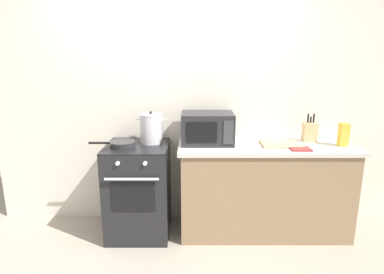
{
  "coord_description": "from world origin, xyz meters",
  "views": [
    {
      "loc": [
        0.18,
        -2.41,
        1.75
      ],
      "look_at": [
        0.17,
        0.6,
        1.0
      ],
      "focal_mm": 30.4,
      "sensor_mm": 36.0,
      "label": 1
    }
  ],
  "objects_px": {
    "knife_block": "(311,132)",
    "pasta_box": "(345,135)",
    "frying_pan": "(123,144)",
    "stock_pot": "(152,128)",
    "oven_mitt": "(302,149)",
    "cutting_board": "(281,144)",
    "stove": "(140,190)",
    "microwave": "(208,128)"
  },
  "relations": [
    {
      "from": "cutting_board",
      "to": "stock_pot",
      "type": "bearing_deg",
      "value": 176.08
    },
    {
      "from": "pasta_box",
      "to": "frying_pan",
      "type": "bearing_deg",
      "value": -179.48
    },
    {
      "from": "pasta_box",
      "to": "oven_mitt",
      "type": "distance_m",
      "value": 0.47
    },
    {
      "from": "knife_block",
      "to": "pasta_box",
      "type": "bearing_deg",
      "value": -33.38
    },
    {
      "from": "frying_pan",
      "to": "microwave",
      "type": "xyz_separation_m",
      "value": [
        0.81,
        0.13,
        0.12
      ]
    },
    {
      "from": "pasta_box",
      "to": "oven_mitt",
      "type": "height_order",
      "value": "pasta_box"
    },
    {
      "from": "stock_pot",
      "to": "cutting_board",
      "type": "height_order",
      "value": "stock_pot"
    },
    {
      "from": "cutting_board",
      "to": "oven_mitt",
      "type": "xyz_separation_m",
      "value": [
        0.14,
        -0.16,
        -0.0
      ]
    },
    {
      "from": "stove",
      "to": "frying_pan",
      "type": "height_order",
      "value": "frying_pan"
    },
    {
      "from": "frying_pan",
      "to": "cutting_board",
      "type": "bearing_deg",
      "value": 1.86
    },
    {
      "from": "cutting_board",
      "to": "pasta_box",
      "type": "bearing_deg",
      "value": -2.94
    },
    {
      "from": "microwave",
      "to": "cutting_board",
      "type": "height_order",
      "value": "microwave"
    },
    {
      "from": "microwave",
      "to": "cutting_board",
      "type": "distance_m",
      "value": 0.72
    },
    {
      "from": "frying_pan",
      "to": "stock_pot",
      "type": "bearing_deg",
      "value": 26.97
    },
    {
      "from": "stock_pot",
      "to": "oven_mitt",
      "type": "relative_size",
      "value": 1.76
    },
    {
      "from": "microwave",
      "to": "cutting_board",
      "type": "xyz_separation_m",
      "value": [
        0.7,
        -0.08,
        -0.14
      ]
    },
    {
      "from": "stock_pot",
      "to": "oven_mitt",
      "type": "height_order",
      "value": "stock_pot"
    },
    {
      "from": "frying_pan",
      "to": "cutting_board",
      "type": "xyz_separation_m",
      "value": [
        1.51,
        0.05,
        -0.02
      ]
    },
    {
      "from": "oven_mitt",
      "to": "cutting_board",
      "type": "bearing_deg",
      "value": 132.1
    },
    {
      "from": "pasta_box",
      "to": "stove",
      "type": "bearing_deg",
      "value": 179.16
    },
    {
      "from": "pasta_box",
      "to": "oven_mitt",
      "type": "bearing_deg",
      "value": -163.54
    },
    {
      "from": "stock_pot",
      "to": "pasta_box",
      "type": "xyz_separation_m",
      "value": [
        1.83,
        -0.12,
        -0.03
      ]
    },
    {
      "from": "knife_block",
      "to": "pasta_box",
      "type": "relative_size",
      "value": 1.27
    },
    {
      "from": "knife_block",
      "to": "pasta_box",
      "type": "distance_m",
      "value": 0.31
    },
    {
      "from": "stove",
      "to": "oven_mitt",
      "type": "xyz_separation_m",
      "value": [
        1.52,
        -0.16,
        0.47
      ]
    },
    {
      "from": "stove",
      "to": "oven_mitt",
      "type": "distance_m",
      "value": 1.6
    },
    {
      "from": "cutting_board",
      "to": "knife_block",
      "type": "height_order",
      "value": "knife_block"
    },
    {
      "from": "cutting_board",
      "to": "oven_mitt",
      "type": "relative_size",
      "value": 2.0
    },
    {
      "from": "microwave",
      "to": "cutting_board",
      "type": "relative_size",
      "value": 1.39
    },
    {
      "from": "stove",
      "to": "stock_pot",
      "type": "bearing_deg",
      "value": 33.33
    },
    {
      "from": "stove",
      "to": "microwave",
      "type": "bearing_deg",
      "value": 6.64
    },
    {
      "from": "frying_pan",
      "to": "microwave",
      "type": "bearing_deg",
      "value": 8.89
    },
    {
      "from": "knife_block",
      "to": "frying_pan",
      "type": "bearing_deg",
      "value": -174.12
    },
    {
      "from": "frying_pan",
      "to": "microwave",
      "type": "relative_size",
      "value": 0.88
    },
    {
      "from": "stove",
      "to": "oven_mitt",
      "type": "relative_size",
      "value": 5.11
    },
    {
      "from": "stock_pot",
      "to": "knife_block",
      "type": "height_order",
      "value": "stock_pot"
    },
    {
      "from": "stove",
      "to": "frying_pan",
      "type": "bearing_deg",
      "value": -160.13
    },
    {
      "from": "frying_pan",
      "to": "knife_block",
      "type": "distance_m",
      "value": 1.85
    },
    {
      "from": "stock_pot",
      "to": "cutting_board",
      "type": "xyz_separation_m",
      "value": [
        1.25,
        -0.09,
        -0.13
      ]
    },
    {
      "from": "stove",
      "to": "microwave",
      "type": "xyz_separation_m",
      "value": [
        0.68,
        0.08,
        0.61
      ]
    },
    {
      "from": "pasta_box",
      "to": "oven_mitt",
      "type": "xyz_separation_m",
      "value": [
        -0.44,
        -0.13,
        -0.1
      ]
    },
    {
      "from": "knife_block",
      "to": "oven_mitt",
      "type": "distance_m",
      "value": 0.36
    }
  ]
}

